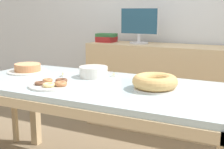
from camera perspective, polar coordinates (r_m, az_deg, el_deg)
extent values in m
cube|color=silver|center=(3.52, 10.21, 12.29)|extent=(8.00, 0.10, 2.60)
cube|color=silver|center=(2.12, -2.77, -2.16)|extent=(1.86, 0.84, 0.04)
cube|color=#D1B284|center=(1.81, -8.99, -6.30)|extent=(1.89, 0.08, 0.06)
cube|color=#D1B284|center=(2.48, 1.78, -1.28)|extent=(1.89, 0.08, 0.06)
cube|color=#D1B284|center=(2.68, -19.85, -0.96)|extent=(0.08, 0.88, 0.06)
cube|color=#D1B284|center=(3.02, -13.93, -6.03)|extent=(0.07, 0.07, 0.70)
cube|color=#D1B284|center=(3.16, -17.33, -7.81)|extent=(0.04, 0.04, 0.45)
cube|color=#D1B284|center=(3.33, 8.21, -2.31)|extent=(1.48, 0.44, 0.90)
cylinder|color=silver|center=(3.33, 4.93, 5.78)|extent=(0.20, 0.20, 0.02)
cylinder|color=silver|center=(3.32, 4.95, 6.69)|extent=(0.04, 0.04, 0.09)
cube|color=silver|center=(3.31, 5.00, 9.71)|extent=(0.42, 0.02, 0.28)
cube|color=navy|center=(3.30, 4.92, 9.70)|extent=(0.40, 0.00, 0.26)
cube|color=maroon|center=(3.49, -1.02, 6.17)|extent=(0.20, 0.19, 0.03)
cube|color=maroon|center=(3.49, -1.02, 6.66)|extent=(0.20, 0.19, 0.03)
cube|color=#2D6638|center=(3.48, -1.02, 7.23)|extent=(0.23, 0.17, 0.03)
cylinder|color=silver|center=(2.59, -15.14, 0.52)|extent=(0.31, 0.31, 0.01)
cylinder|color=#BC7A4C|center=(2.58, -15.18, 1.22)|extent=(0.21, 0.21, 0.05)
cylinder|color=#EDA16C|center=(2.58, -15.21, 1.86)|extent=(0.20, 0.20, 0.01)
cylinder|color=silver|center=(1.97, 7.82, -2.58)|extent=(0.27, 0.27, 0.01)
torus|color=tan|center=(1.96, 7.85, -1.26)|extent=(0.28, 0.28, 0.08)
cylinder|color=silver|center=(2.07, -10.89, -1.98)|extent=(0.30, 0.30, 0.01)
torus|color=#B27042|center=(2.02, -9.35, -1.68)|extent=(0.08, 0.08, 0.03)
torus|color=brown|center=(2.12, -9.23, -1.09)|extent=(0.08, 0.08, 0.02)
torus|color=#B27042|center=(2.14, -11.68, -1.06)|extent=(0.07, 0.07, 0.02)
torus|color=brown|center=(2.08, -13.05, -1.56)|extent=(0.07, 0.07, 0.02)
torus|color=#EAD184|center=(2.01, -11.49, -1.88)|extent=(0.08, 0.08, 0.02)
cylinder|color=silver|center=(2.32, -3.39, -0.36)|extent=(0.21, 0.21, 0.01)
cylinder|color=silver|center=(2.32, -3.39, -0.12)|extent=(0.21, 0.21, 0.01)
cylinder|color=silver|center=(2.32, -3.39, 0.12)|extent=(0.21, 0.21, 0.01)
cylinder|color=silver|center=(2.32, -3.40, 0.36)|extent=(0.21, 0.21, 0.01)
cylinder|color=silver|center=(2.31, -3.40, 0.60)|extent=(0.21, 0.21, 0.01)
cylinder|color=silver|center=(2.31, -3.40, 0.85)|extent=(0.21, 0.21, 0.01)
cylinder|color=silver|center=(2.31, -3.40, 1.09)|extent=(0.21, 0.21, 0.01)
cylinder|color=silver|center=(2.31, -3.41, 1.33)|extent=(0.21, 0.21, 0.01)
cylinder|color=silver|center=(2.54, -5.15, 0.73)|extent=(0.04, 0.04, 0.02)
cylinder|color=white|center=(2.54, -5.15, 0.86)|extent=(0.03, 0.03, 0.00)
cone|color=#F9B74C|center=(2.54, -5.16, 1.15)|extent=(0.01, 0.01, 0.02)
cylinder|color=silver|center=(2.37, -8.96, -0.19)|extent=(0.04, 0.04, 0.02)
cylinder|color=white|center=(2.36, -8.97, -0.05)|extent=(0.03, 0.03, 0.00)
cone|color=#F9B74C|center=(2.36, -8.98, 0.26)|extent=(0.01, 0.01, 0.02)
cylinder|color=silver|center=(2.34, 0.42, -0.20)|extent=(0.04, 0.04, 0.02)
cylinder|color=white|center=(2.34, 0.42, -0.05)|extent=(0.03, 0.03, 0.00)
cone|color=#F9B74C|center=(2.33, 0.42, 0.26)|extent=(0.01, 0.01, 0.02)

